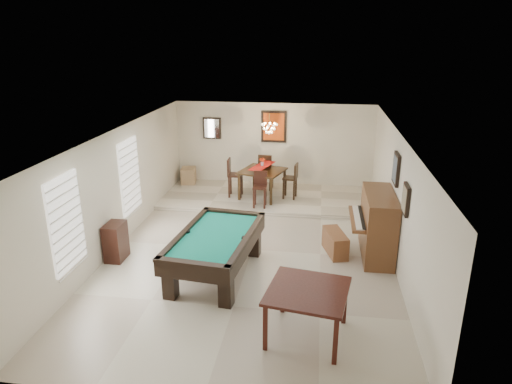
% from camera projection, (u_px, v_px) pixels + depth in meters
% --- Properties ---
extents(ground_plane, '(6.00, 9.00, 0.02)m').
position_uv_depth(ground_plane, '(252.00, 250.00, 10.11)').
color(ground_plane, beige).
extents(wall_back, '(6.00, 0.04, 2.60)m').
position_uv_depth(wall_back, '(274.00, 146.00, 13.89)').
color(wall_back, silver).
rests_on(wall_back, ground_plane).
extents(wall_front, '(6.00, 0.04, 2.60)m').
position_uv_depth(wall_front, '(197.00, 318.00, 5.47)').
color(wall_front, silver).
rests_on(wall_front, ground_plane).
extents(wall_left, '(0.04, 9.00, 2.60)m').
position_uv_depth(wall_left, '(118.00, 188.00, 10.07)').
color(wall_left, silver).
rests_on(wall_left, ground_plane).
extents(wall_right, '(0.04, 9.00, 2.60)m').
position_uv_depth(wall_right, '(397.00, 201.00, 9.29)').
color(wall_right, silver).
rests_on(wall_right, ground_plane).
extents(ceiling, '(6.00, 9.00, 0.04)m').
position_uv_depth(ceiling, '(252.00, 134.00, 9.26)').
color(ceiling, white).
rests_on(ceiling, wall_back).
extents(dining_step, '(6.00, 2.50, 0.12)m').
position_uv_depth(dining_step, '(269.00, 198.00, 13.13)').
color(dining_step, beige).
rests_on(dining_step, ground_plane).
extents(window_left_front, '(0.06, 1.00, 1.70)m').
position_uv_depth(window_left_front, '(66.00, 223.00, 7.98)').
color(window_left_front, white).
rests_on(window_left_front, wall_left).
extents(window_left_rear, '(0.06, 1.00, 1.70)m').
position_uv_depth(window_left_rear, '(130.00, 176.00, 10.60)').
color(window_left_rear, white).
rests_on(window_left_rear, wall_left).
extents(pool_table, '(1.64, 2.66, 0.84)m').
position_uv_depth(pool_table, '(216.00, 255.00, 8.95)').
color(pool_table, black).
rests_on(pool_table, ground_plane).
extents(square_table, '(1.38, 1.38, 0.83)m').
position_uv_depth(square_table, '(307.00, 313.00, 7.11)').
color(square_table, black).
rests_on(square_table, ground_plane).
extents(upright_piano, '(0.93, 1.67, 1.39)m').
position_uv_depth(upright_piano, '(370.00, 224.00, 9.69)').
color(upright_piano, brown).
rests_on(upright_piano, ground_plane).
extents(piano_bench, '(0.57, 0.94, 0.49)m').
position_uv_depth(piano_bench, '(335.00, 243.00, 9.88)').
color(piano_bench, brown).
rests_on(piano_bench, ground_plane).
extents(apothecary_chest, '(0.36, 0.54, 0.81)m').
position_uv_depth(apothecary_chest, '(116.00, 242.00, 9.57)').
color(apothecary_chest, black).
rests_on(apothecary_chest, ground_plane).
extents(dining_table, '(1.40, 1.40, 0.92)m').
position_uv_depth(dining_table, '(262.00, 182.00, 12.88)').
color(dining_table, black).
rests_on(dining_table, dining_step).
extents(flower_vase, '(0.17, 0.17, 0.24)m').
position_uv_depth(flower_vase, '(262.00, 162.00, 12.69)').
color(flower_vase, red).
rests_on(flower_vase, dining_table).
extents(dining_chair_south, '(0.36, 0.36, 0.96)m').
position_uv_depth(dining_chair_south, '(260.00, 190.00, 12.15)').
color(dining_chair_south, black).
rests_on(dining_chair_south, dining_step).
extents(dining_chair_north, '(0.44, 0.44, 1.08)m').
position_uv_depth(dining_chair_north, '(266.00, 171.00, 13.56)').
color(dining_chair_north, black).
rests_on(dining_chair_north, dining_step).
extents(dining_chair_west, '(0.42, 0.42, 1.09)m').
position_uv_depth(dining_chair_west, '(235.00, 178.00, 12.93)').
color(dining_chair_west, black).
rests_on(dining_chair_west, dining_step).
extents(dining_chair_east, '(0.42, 0.42, 1.01)m').
position_uv_depth(dining_chair_east, '(290.00, 181.00, 12.81)').
color(dining_chair_east, black).
rests_on(dining_chair_east, dining_step).
extents(corner_bench, '(0.51, 0.60, 0.48)m').
position_uv_depth(corner_bench, '(189.00, 175.00, 14.19)').
color(corner_bench, '#A07F57').
rests_on(corner_bench, dining_step).
extents(chandelier, '(0.44, 0.44, 0.60)m').
position_uv_depth(chandelier, '(269.00, 124.00, 12.38)').
color(chandelier, '#FFE5B2').
rests_on(chandelier, ceiling).
extents(back_painting, '(0.75, 0.06, 0.95)m').
position_uv_depth(back_painting, '(274.00, 127.00, 13.66)').
color(back_painting, '#D84C14').
rests_on(back_painting, wall_back).
extents(back_mirror, '(0.55, 0.06, 0.65)m').
position_uv_depth(back_mirror, '(212.00, 128.00, 13.94)').
color(back_mirror, white).
rests_on(back_mirror, wall_back).
extents(right_picture_upper, '(0.06, 0.55, 0.65)m').
position_uv_depth(right_picture_upper, '(396.00, 169.00, 9.38)').
color(right_picture_upper, slate).
rests_on(right_picture_upper, wall_right).
extents(right_picture_lower, '(0.06, 0.45, 0.55)m').
position_uv_depth(right_picture_lower, '(406.00, 199.00, 8.23)').
color(right_picture_lower, gray).
rests_on(right_picture_lower, wall_right).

